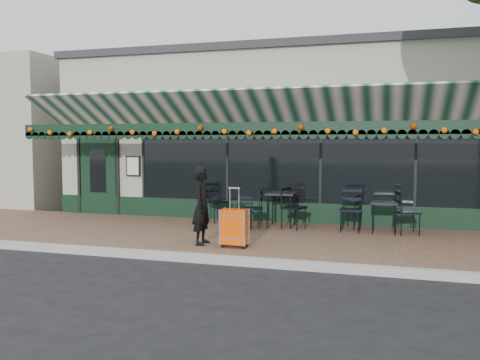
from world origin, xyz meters
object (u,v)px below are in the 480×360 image
(chair_a_left, at_px, (351,211))
(chair_a_front, at_px, (351,210))
(chair_b_left, at_px, (253,209))
(woman, at_px, (202,206))
(suitcase, at_px, (234,228))
(cafe_table_b, at_px, (281,196))
(chair_b_front, at_px, (245,213))
(chair_b_right, at_px, (294,208))
(cafe_table_a, at_px, (384,205))
(chair_solo, at_px, (216,202))
(chair_a_right, at_px, (408,213))

(chair_a_left, bearing_deg, chair_a_front, 26.39)
(chair_b_left, bearing_deg, woman, -16.48)
(suitcase, relative_size, chair_a_left, 1.42)
(woman, relative_size, chair_b_left, 1.76)
(cafe_table_b, relative_size, chair_a_front, 0.85)
(cafe_table_b, bearing_deg, chair_b_front, -139.52)
(chair_a_left, xyz_separation_m, chair_b_front, (-2.34, -0.81, -0.02))
(chair_b_right, bearing_deg, woman, 167.26)
(cafe_table_a, bearing_deg, chair_solo, 173.87)
(chair_solo, bearing_deg, chair_a_right, -60.92)
(cafe_table_a, height_order, chair_b_front, chair_b_front)
(woman, bearing_deg, chair_a_right, -60.50)
(suitcase, distance_m, chair_a_front, 3.10)
(chair_a_right, height_order, chair_b_right, chair_b_right)
(cafe_table_a, bearing_deg, chair_a_front, -178.10)
(suitcase, bearing_deg, woman, 173.57)
(chair_a_left, relative_size, chair_a_front, 0.84)
(woman, relative_size, cafe_table_a, 2.21)
(woman, relative_size, chair_a_front, 1.60)
(chair_b_right, bearing_deg, chair_b_front, 128.01)
(chair_b_left, bearing_deg, chair_b_front, -21.57)
(chair_a_right, bearing_deg, woman, 104.71)
(suitcase, height_order, chair_solo, suitcase)
(woman, relative_size, chair_solo, 1.55)
(chair_solo, bearing_deg, chair_b_left, -80.31)
(chair_b_left, height_order, chair_b_front, chair_b_left)
(suitcase, relative_size, chair_b_right, 1.17)
(woman, height_order, chair_a_front, woman)
(chair_b_front, bearing_deg, chair_a_right, -4.42)
(cafe_table_b, bearing_deg, cafe_table_a, -5.24)
(cafe_table_a, relative_size, chair_b_front, 0.92)
(woman, height_order, suitcase, woman)
(chair_a_front, xyz_separation_m, chair_b_right, (-1.29, -0.02, 0.01))
(chair_b_right, bearing_deg, chair_solo, 96.14)
(suitcase, bearing_deg, chair_a_left, 56.96)
(woman, xyz_separation_m, chair_b_front, (0.33, 1.87, -0.39))
(woman, xyz_separation_m, chair_solo, (-0.66, 2.72, -0.27))
(cafe_table_a, bearing_deg, chair_b_left, -178.74)
(cafe_table_a, distance_m, chair_a_left, 0.88)
(cafe_table_a, height_order, chair_a_front, chair_a_front)
(chair_b_left, height_order, chair_solo, chair_solo)
(cafe_table_b, relative_size, chair_solo, 0.82)
(cafe_table_b, xyz_separation_m, chair_a_front, (1.63, -0.24, -0.25))
(chair_b_right, relative_size, chair_b_front, 1.28)
(chair_a_left, bearing_deg, cafe_table_b, -60.53)
(chair_b_left, distance_m, chair_b_front, 0.36)
(woman, relative_size, chair_b_right, 1.57)
(chair_a_right, height_order, chair_a_front, chair_a_front)
(suitcase, height_order, chair_a_right, suitcase)
(cafe_table_a, distance_m, chair_b_left, 3.00)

